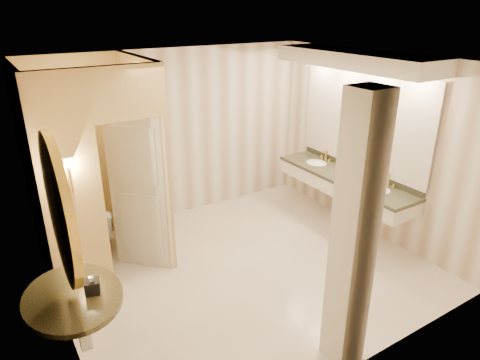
% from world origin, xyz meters
% --- Properties ---
extents(floor, '(4.50, 4.50, 0.00)m').
position_xyz_m(floor, '(0.00, 0.00, 0.00)').
color(floor, beige).
rests_on(floor, ground).
extents(ceiling, '(4.50, 4.50, 0.00)m').
position_xyz_m(ceiling, '(0.00, 0.00, 2.70)').
color(ceiling, white).
rests_on(ceiling, wall_back).
extents(wall_back, '(4.50, 0.02, 2.70)m').
position_xyz_m(wall_back, '(0.00, 2.00, 1.35)').
color(wall_back, silver).
rests_on(wall_back, floor).
extents(wall_front, '(4.50, 0.02, 2.70)m').
position_xyz_m(wall_front, '(0.00, -2.00, 1.35)').
color(wall_front, silver).
rests_on(wall_front, floor).
extents(wall_left, '(0.02, 4.00, 2.70)m').
position_xyz_m(wall_left, '(-2.25, 0.00, 1.35)').
color(wall_left, silver).
rests_on(wall_left, floor).
extents(wall_right, '(0.02, 4.00, 2.70)m').
position_xyz_m(wall_right, '(2.25, 0.00, 1.35)').
color(wall_right, silver).
rests_on(wall_right, floor).
extents(toilet_closet, '(1.50, 1.55, 2.70)m').
position_xyz_m(toilet_closet, '(-1.14, 0.96, 1.39)').
color(toilet_closet, '#EECB7C').
rests_on(toilet_closet, floor).
extents(wall_sconce, '(0.14, 0.14, 0.42)m').
position_xyz_m(wall_sconce, '(-1.93, 0.43, 1.73)').
color(wall_sconce, gold).
rests_on(wall_sconce, toilet_closet).
extents(vanity, '(0.75, 2.58, 2.09)m').
position_xyz_m(vanity, '(1.98, 0.19, 1.63)').
color(vanity, beige).
rests_on(vanity, floor).
extents(console_shelf, '(1.07, 1.07, 1.98)m').
position_xyz_m(console_shelf, '(-2.21, -0.63, 1.35)').
color(console_shelf, black).
rests_on(console_shelf, floor).
extents(pillar, '(0.31, 0.31, 2.70)m').
position_xyz_m(pillar, '(0.02, -1.80, 1.35)').
color(pillar, beige).
rests_on(pillar, floor).
extents(tissue_box, '(0.16, 0.16, 0.12)m').
position_xyz_m(tissue_box, '(-2.06, -0.69, 0.94)').
color(tissue_box, black).
rests_on(tissue_box, console_shelf).
extents(toilet, '(0.61, 0.83, 0.75)m').
position_xyz_m(toilet, '(-1.51, 1.41, 0.38)').
color(toilet, white).
rests_on(toilet, floor).
extents(soap_bottle_a, '(0.09, 0.09, 0.15)m').
position_xyz_m(soap_bottle_a, '(1.86, 0.15, 0.95)').
color(soap_bottle_a, beige).
rests_on(soap_bottle_a, vanity).
extents(soap_bottle_b, '(0.10, 0.10, 0.11)m').
position_xyz_m(soap_bottle_b, '(1.84, -0.18, 0.93)').
color(soap_bottle_b, silver).
rests_on(soap_bottle_b, vanity).
extents(soap_bottle_c, '(0.10, 0.10, 0.20)m').
position_xyz_m(soap_bottle_c, '(1.82, -0.18, 0.98)').
color(soap_bottle_c, '#C6B28C').
rests_on(soap_bottle_c, vanity).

